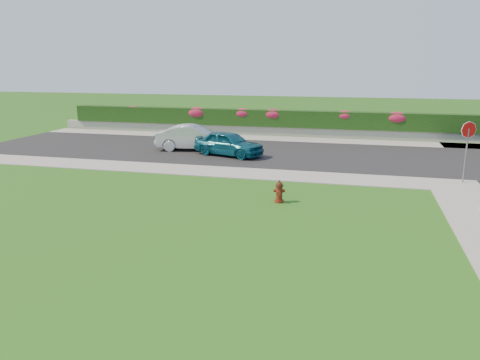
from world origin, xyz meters
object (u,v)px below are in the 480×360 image
(fire_hydrant, at_px, (279,192))
(stop_sign, at_px, (468,138))
(sedan_silver, at_px, (194,138))
(sedan_teal, at_px, (229,143))

(fire_hydrant, bearing_deg, stop_sign, 28.26)
(sedan_silver, bearing_deg, sedan_teal, -125.83)
(sedan_teal, xyz_separation_m, sedan_silver, (-2.29, 1.11, 0.05))
(fire_hydrant, distance_m, stop_sign, 8.24)
(sedan_silver, distance_m, stop_sign, 13.72)
(fire_hydrant, relative_size, stop_sign, 0.31)
(sedan_teal, relative_size, stop_sign, 1.49)
(sedan_teal, bearing_deg, sedan_silver, 82.84)
(stop_sign, bearing_deg, fire_hydrant, -149.86)
(sedan_silver, bearing_deg, fire_hydrant, -154.43)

